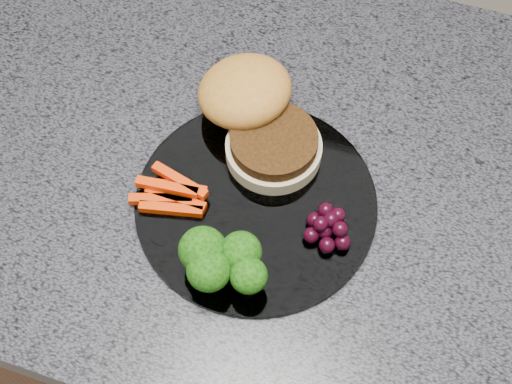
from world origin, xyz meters
The scene contains 7 objects.
island_cabinet centered at (0.00, 0.00, 0.43)m, with size 1.20×0.60×0.86m, color #53311C.
countertop centered at (0.00, 0.00, 0.88)m, with size 1.20×0.60×0.04m, color #45464E.
plate centered at (-0.06, -0.06, 0.90)m, with size 0.26×0.26×0.01m, color white.
burger centered at (-0.09, 0.03, 0.93)m, with size 0.19×0.19×0.06m.
carrot_sticks centered at (-0.14, -0.08, 0.91)m, with size 0.08×0.06×0.02m.
broccoli centered at (-0.06, -0.15, 0.94)m, with size 0.09×0.07×0.06m.
grape_bunch centered at (0.02, -0.07, 0.92)m, with size 0.05×0.05×0.03m.
Camera 1 is at (0.06, -0.41, 1.57)m, focal length 50.00 mm.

